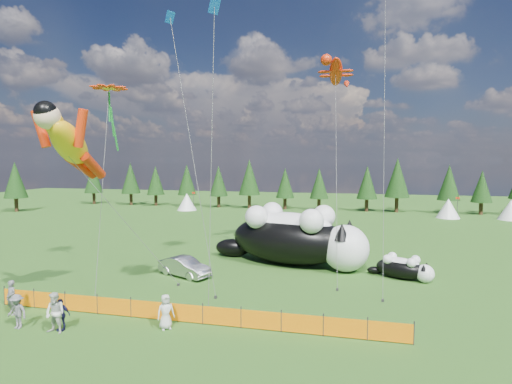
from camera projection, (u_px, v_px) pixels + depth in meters
ground at (205, 302)px, 23.23m from camera, size 160.00×160.00×0.00m
safety_fence at (184, 313)px, 20.28m from camera, size 22.06×0.06×1.10m
tree_line at (299, 186)px, 66.61m from camera, size 90.00×4.00×8.00m
festival_tents at (368, 206)px, 59.48m from camera, size 50.00×3.20×2.80m
cat_large at (296, 237)px, 31.43m from camera, size 12.85×6.93×4.72m
cat_small at (404, 268)px, 27.74m from camera, size 4.38×2.88×1.67m
car at (185, 267)px, 28.41m from camera, size 4.35×2.92×1.36m
spectator_a at (11, 298)px, 21.31m from camera, size 0.78×0.62×1.85m
spectator_b at (55, 313)px, 18.97m from camera, size 0.99×0.62×1.98m
spectator_c at (61, 315)px, 19.34m from camera, size 0.99×0.63×1.56m
spectator_d at (17, 311)px, 19.54m from camera, size 1.15×0.67×1.71m
spectator_e at (166, 312)px, 19.49m from camera, size 0.99×0.96×1.72m
superhero_kite at (70, 144)px, 21.68m from camera, size 7.16×8.14×12.42m
gecko_kite at (336, 72)px, 34.25m from camera, size 3.33×13.59×18.80m
flower_kite at (109, 90)px, 27.52m from camera, size 3.51×6.55×14.10m
diamond_kite_a at (172, 29)px, 27.04m from camera, size 4.89×4.49×19.12m
diamond_kite_b at (385, 9)px, 27.61m from camera, size 0.88×6.91×21.19m
diamond_kite_c at (214, 18)px, 21.13m from camera, size 0.80×1.69×17.23m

